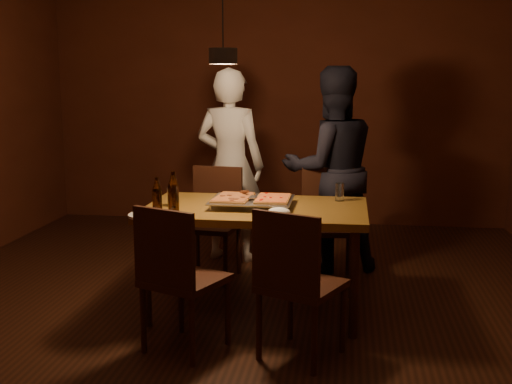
# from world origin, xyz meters

# --- Properties ---
(room_shell) EXTENTS (6.00, 6.00, 6.00)m
(room_shell) POSITION_xyz_m (0.00, 0.00, 1.40)
(room_shell) COLOR #33180D
(room_shell) RESTS_ON ground
(dining_table) EXTENTS (1.50, 0.90, 0.75)m
(dining_table) POSITION_xyz_m (0.18, 0.18, 0.68)
(dining_table) COLOR olive
(dining_table) RESTS_ON floor
(chair_far_left) EXTENTS (0.47, 0.47, 0.49)m
(chair_far_left) POSITION_xyz_m (-0.27, 0.94, 0.54)
(chair_far_left) COLOR #38190F
(chair_far_left) RESTS_ON floor
(chair_far_right) EXTENTS (0.47, 0.47, 0.49)m
(chair_far_right) POSITION_xyz_m (0.65, 1.00, 0.54)
(chair_far_right) COLOR #38190F
(chair_far_right) RESTS_ON floor
(chair_near_left) EXTENTS (0.55, 0.55, 0.49)m
(chair_near_left) POSITION_xyz_m (-0.18, -0.58, 0.54)
(chair_near_left) COLOR #38190F
(chair_near_left) RESTS_ON floor
(chair_near_right) EXTENTS (0.56, 0.56, 0.49)m
(chair_near_right) POSITION_xyz_m (0.52, -0.59, 0.54)
(chair_near_right) COLOR #38190F
(chair_near_right) RESTS_ON floor
(pizza_tray) EXTENTS (0.55, 0.46, 0.05)m
(pizza_tray) POSITION_xyz_m (0.15, 0.18, 0.77)
(pizza_tray) COLOR silver
(pizza_tray) RESTS_ON dining_table
(pizza_meat) EXTENTS (0.26, 0.39, 0.02)m
(pizza_meat) POSITION_xyz_m (0.02, 0.19, 0.81)
(pizza_meat) COLOR maroon
(pizza_meat) RESTS_ON pizza_tray
(pizza_cheese) EXTENTS (0.23, 0.36, 0.02)m
(pizza_cheese) POSITION_xyz_m (0.30, 0.19, 0.81)
(pizza_cheese) COLOR gold
(pizza_cheese) RESTS_ON pizza_tray
(spatula) EXTENTS (0.20, 0.25, 0.04)m
(spatula) POSITION_xyz_m (0.15, 0.19, 0.81)
(spatula) COLOR silver
(spatula) RESTS_ON pizza_tray
(beer_bottle_a) EXTENTS (0.06, 0.06, 0.24)m
(beer_bottle_a) POSITION_xyz_m (-0.42, -0.13, 0.87)
(beer_bottle_a) COLOR black
(beer_bottle_a) RESTS_ON dining_table
(beer_bottle_b) EXTENTS (0.07, 0.07, 0.27)m
(beer_bottle_b) POSITION_xyz_m (-0.32, -0.09, 0.89)
(beer_bottle_b) COLOR black
(beer_bottle_b) RESTS_ON dining_table
(water_glass_left) EXTENTS (0.08, 0.08, 0.13)m
(water_glass_left) POSITION_xyz_m (-0.38, 0.11, 0.81)
(water_glass_left) COLOR silver
(water_glass_left) RESTS_ON dining_table
(water_glass_right) EXTENTS (0.06, 0.06, 0.13)m
(water_glass_right) POSITION_xyz_m (0.75, 0.46, 0.81)
(water_glass_right) COLOR silver
(water_glass_right) RESTS_ON dining_table
(plate_slice) EXTENTS (0.28, 0.28, 0.03)m
(plate_slice) POSITION_xyz_m (-0.44, -0.23, 0.76)
(plate_slice) COLOR white
(plate_slice) RESTS_ON dining_table
(napkin) EXTENTS (0.15, 0.11, 0.06)m
(napkin) POSITION_xyz_m (0.38, -0.14, 0.78)
(napkin) COLOR white
(napkin) RESTS_ON dining_table
(diner_white) EXTENTS (0.68, 0.51, 1.70)m
(diner_white) POSITION_xyz_m (-0.23, 1.45, 0.85)
(diner_white) COLOR silver
(diner_white) RESTS_ON floor
(diner_dark) EXTENTS (1.00, 0.89, 1.71)m
(diner_dark) POSITION_xyz_m (0.66, 1.28, 0.85)
(diner_dark) COLOR black
(diner_dark) RESTS_ON floor
(pendant_lamp) EXTENTS (0.18, 0.18, 1.10)m
(pendant_lamp) POSITION_xyz_m (0.00, 0.00, 1.76)
(pendant_lamp) COLOR black
(pendant_lamp) RESTS_ON ceiling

